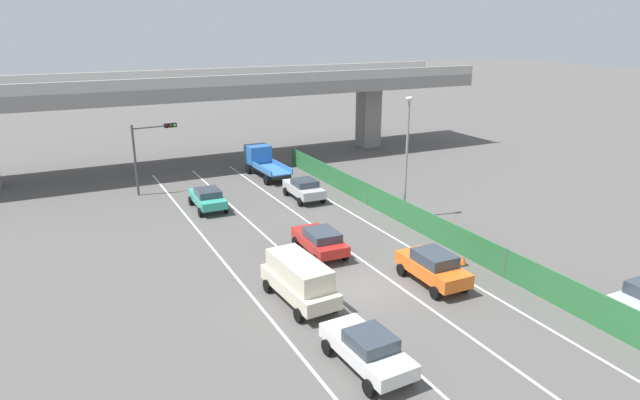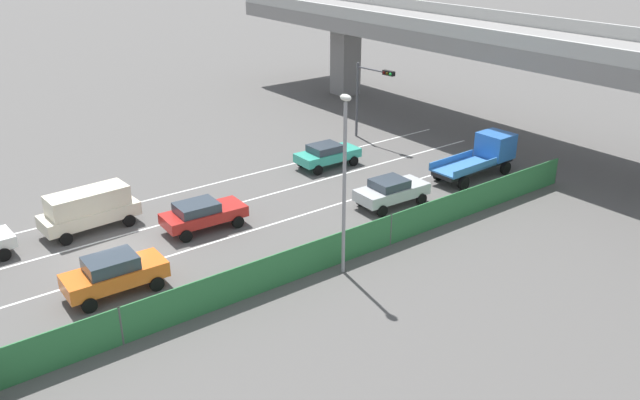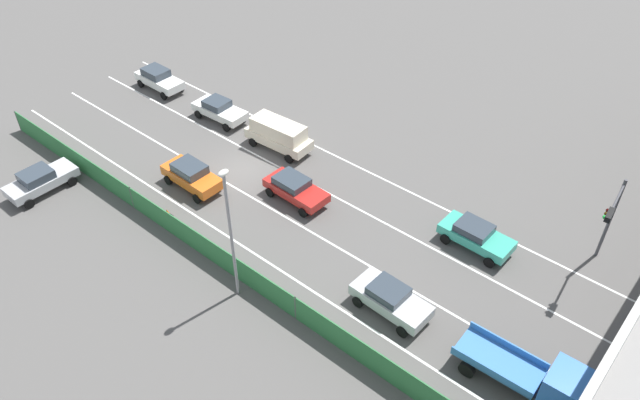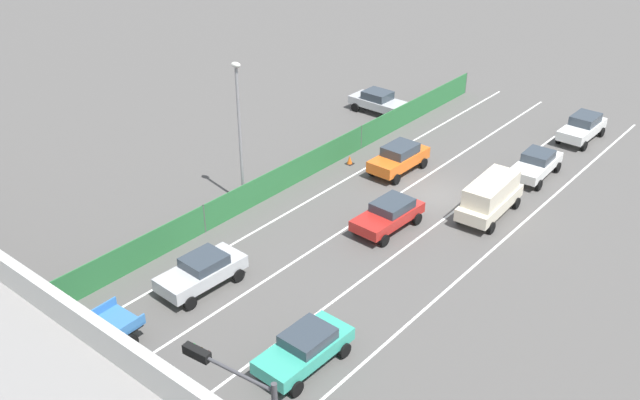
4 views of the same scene
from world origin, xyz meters
TOP-DOWN VIEW (x-y plane):
  - ground_plane at (0.00, 0.00)m, footprint 300.00×300.00m
  - lane_line_left_edge at (-5.26, 4.47)m, footprint 0.14×44.93m
  - lane_line_mid_left at (-1.75, 4.47)m, footprint 0.14×44.93m
  - lane_line_mid_right at (1.75, 4.47)m, footprint 0.14×44.93m
  - lane_line_right_edge at (5.26, 4.47)m, footprint 0.14×44.93m
  - green_fence at (7.23, 4.47)m, footprint 0.10×41.03m
  - car_taxi_orange at (3.44, -1.16)m, footprint 2.04×4.30m
  - car_sedan_red at (0.04, 4.78)m, footprint 2.16×4.35m
  - car_taxi_teal at (-3.48, 15.62)m, footprint 2.09×4.28m
  - car_sedan_silver at (3.65, 14.65)m, footprint 2.16×4.31m
  - car_hatchback_white at (-3.30, -5.88)m, footprint 2.13×4.43m
  - car_sedan_white at (-3.30, -13.05)m, footprint 1.99×4.40m
  - car_van_cream at (-3.39, 0.14)m, footprint 2.27×4.97m
  - flatbed_truck_blue at (3.46, 22.80)m, footprint 2.38×6.03m
  - parked_wagon_silver at (10.00, -8.22)m, footprint 4.46×2.06m
  - traffic_light at (-6.18, 21.48)m, footprint 3.50×0.58m
  - street_lamp at (7.92, 7.74)m, footprint 0.60×0.36m
  - traffic_cone at (6.39, -0.09)m, footprint 0.47×0.47m

SIDE VIEW (x-z plane):
  - ground_plane at x=0.00m, z-range 0.00..0.00m
  - lane_line_left_edge at x=-5.26m, z-range 0.00..0.01m
  - lane_line_mid_left at x=-1.75m, z-range 0.00..0.01m
  - lane_line_mid_right at x=1.75m, z-range 0.00..0.01m
  - lane_line_right_edge at x=5.26m, z-range 0.00..0.01m
  - traffic_cone at x=6.39m, z-range -0.02..0.54m
  - green_fence at x=7.23m, z-range 0.00..1.62m
  - car_hatchback_white at x=-3.30m, z-range 0.08..1.65m
  - car_taxi_teal at x=-3.48m, z-range 0.10..1.62m
  - car_sedan_red at x=0.04m, z-range 0.11..1.63m
  - car_sedan_silver at x=3.65m, z-range 0.10..1.67m
  - parked_wagon_silver at x=10.00m, z-range 0.08..1.70m
  - car_sedan_white at x=-3.30m, z-range 0.08..1.78m
  - car_taxi_orange at x=3.44m, z-range 0.09..1.82m
  - car_van_cream at x=-3.39m, z-range 0.15..2.29m
  - flatbed_truck_blue at x=3.46m, z-range 0.04..2.48m
  - traffic_light at x=-6.18m, z-range 1.14..6.62m
  - street_lamp at x=7.92m, z-range 0.79..9.03m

